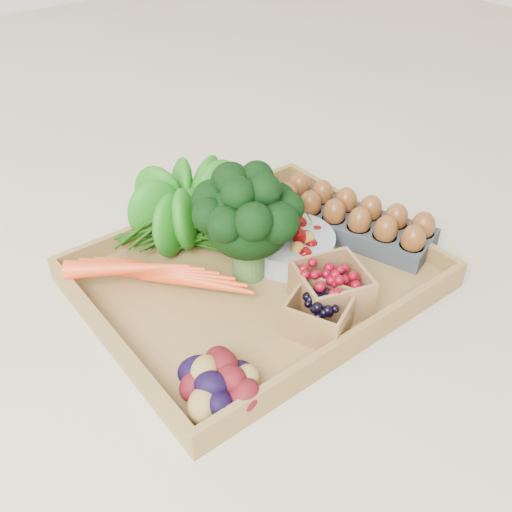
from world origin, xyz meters
TOP-DOWN VIEW (x-y plane):
  - ground at (0.00, 0.00)m, footprint 4.00×4.00m
  - tray at (0.00, 0.00)m, footprint 0.55×0.45m
  - carrots at (-0.13, 0.07)m, footprint 0.22×0.16m
  - lettuce at (-0.01, 0.18)m, footprint 0.15×0.15m
  - broccoli at (-0.01, 0.01)m, footprint 0.19×0.19m
  - cherry_bowl at (0.09, 0.01)m, footprint 0.16×0.16m
  - egg_carton at (0.22, -0.01)m, footprint 0.20×0.32m
  - potatoes at (-0.19, -0.16)m, footprint 0.12×0.12m
  - punnet_blackberry at (-0.00, -0.16)m, footprint 0.12×0.12m
  - punnet_raspberry at (0.05, -0.13)m, footprint 0.13×0.13m

SIDE VIEW (x-z plane):
  - ground at x=0.00m, z-range 0.00..0.00m
  - tray at x=0.00m, z-range 0.00..0.01m
  - egg_carton at x=0.22m, z-range 0.01..0.05m
  - cherry_bowl at x=0.09m, z-range 0.01..0.06m
  - carrots at x=-0.13m, z-range 0.01..0.07m
  - punnet_blackberry at x=0.00m, z-range 0.01..0.08m
  - potatoes at x=-0.19m, z-range 0.01..0.09m
  - punnet_raspberry at x=0.05m, z-range 0.01..0.09m
  - broccoli at x=-0.01m, z-range 0.02..0.16m
  - lettuce at x=-0.01m, z-range 0.02..0.16m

